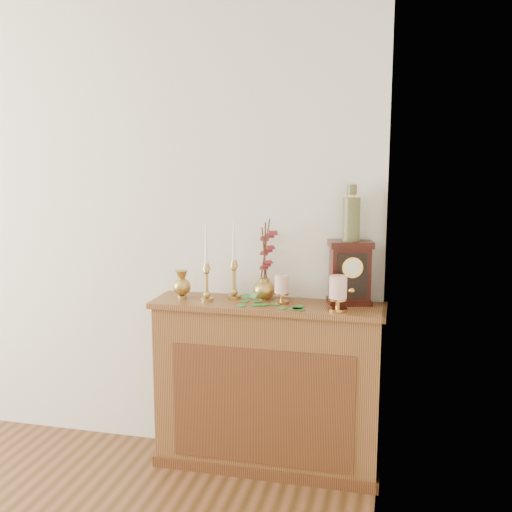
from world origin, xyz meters
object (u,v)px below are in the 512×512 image
(bud_vase, at_px, (182,285))
(mantel_clock, at_px, (350,273))
(candlestick_center, at_px, (234,273))
(ceramic_vase, at_px, (351,216))
(ginger_jar, at_px, (267,263))
(candlestick_left, at_px, (207,276))

(bud_vase, bearing_deg, mantel_clock, 6.36)
(bud_vase, bearing_deg, candlestick_center, 12.32)
(candlestick_center, height_order, mantel_clock, candlestick_center)
(candlestick_center, bearing_deg, ceramic_vase, 3.90)
(bud_vase, relative_size, ginger_jar, 0.35)
(bud_vase, relative_size, mantel_clock, 0.47)
(candlestick_left, bearing_deg, mantel_clock, 9.36)
(candlestick_left, xyz_separation_m, ceramic_vase, (0.75, 0.13, 0.33))
(ginger_jar, bearing_deg, mantel_clock, -0.87)
(candlestick_center, distance_m, mantel_clock, 0.62)
(candlestick_left, xyz_separation_m, bud_vase, (-0.15, 0.02, -0.06))
(candlestick_left, distance_m, ceramic_vase, 0.83)
(candlestick_left, bearing_deg, ceramic_vase, 9.59)
(bud_vase, bearing_deg, ceramic_vase, 6.55)
(candlestick_center, xyz_separation_m, mantel_clock, (0.62, 0.04, 0.02))
(candlestick_center, height_order, ceramic_vase, ceramic_vase)
(mantel_clock, bearing_deg, candlestick_left, 174.65)
(candlestick_left, height_order, ginger_jar, ginger_jar)
(candlestick_left, height_order, candlestick_center, candlestick_center)
(bud_vase, height_order, ceramic_vase, ceramic_vase)
(mantel_clock, xyz_separation_m, ceramic_vase, (-0.00, 0.00, 0.30))
(bud_vase, xyz_separation_m, mantel_clock, (0.90, 0.10, 0.09))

